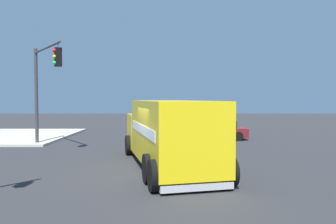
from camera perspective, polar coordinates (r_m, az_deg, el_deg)
name	(u,v)px	position (r m, az deg, el deg)	size (l,w,h in m)	color
ground_plane	(159,175)	(12.54, -1.57, -10.81)	(100.00, 100.00, 0.00)	#2B2B2D
sidewalk_corner_far	(1,136)	(27.48, -27.00, -3.72)	(10.17, 10.17, 0.14)	#B2ADA0
delivery_truck	(168,133)	(13.50, 0.04, -3.59)	(8.66, 4.48, 2.77)	yellow
traffic_light_primary	(43,79)	(20.30, -20.89, 5.39)	(4.03, 2.94, 5.78)	#38383D
sedan_maroon	(215,130)	(23.19, 8.24, -3.18)	(2.27, 4.41, 1.31)	maroon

